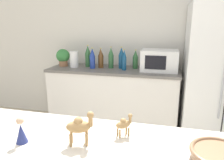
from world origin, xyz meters
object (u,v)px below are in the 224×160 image
Objects in this scene: back_bottle_2 at (88,56)px; back_bottle_6 at (135,60)px; back_bottle_1 at (92,59)px; back_bottle_4 at (111,58)px; microwave at (159,60)px; refrigerator at (220,77)px; back_bottle_3 at (121,58)px; camel_figurine at (124,124)px; fruit_bowl at (220,156)px; wise_man_figurine_crimson at (21,132)px; back_bottle_5 at (124,60)px; camel_figurine_second at (80,126)px; back_bottle_0 at (101,58)px; potted_plant at (63,57)px; paper_towel_roll at (74,59)px.

back_bottle_6 is at bearing 2.44° from back_bottle_2.
back_bottle_4 reaches higher than back_bottle_1.
back_bottle_4 is at bearing 178.16° from microwave.
refrigerator reaches higher than back_bottle_3.
back_bottle_6 reaches higher than camel_figurine.
fruit_bowl is 1.87× the size of wise_man_figurine_crimson.
back_bottle_4 reaches higher than back_bottle_5.
camel_figurine_second is (0.73, -2.11, -0.01)m from back_bottle_2.
back_bottle_2 is at bearing 175.66° from refrigerator.
camel_figurine_second is at bearing 10.90° from wise_man_figurine_crimson.
back_bottle_3 is (0.30, 0.02, 0.01)m from back_bottle_0.
camel_figurine is at bearing 34.78° from camel_figurine_second.
back_bottle_4 is 2.24× the size of wise_man_figurine_crimson.
refrigerator is 2.24m from camel_figurine_second.
back_bottle_5 reaches higher than wise_man_figurine_crimson.
camel_figurine is at bearing -69.83° from back_bottle_0.
refrigerator reaches higher than back_bottle_1.
microwave is 0.34m from back_bottle_6.
back_bottle_5 is 1.08× the size of back_bottle_6.
microwave is 0.93m from back_bottle_1.
microwave reaches higher than wise_man_figurine_crimson.
camel_figurine_second is (0.62, -2.00, 0.00)m from back_bottle_1.
back_bottle_6 is 2.21m from wise_man_figurine_crimson.
fruit_bowl is at bearing -67.63° from back_bottle_3.
fruit_bowl is (-0.42, -1.96, 0.10)m from refrigerator.
camel_figurine is at bearing 21.48° from wise_man_figurine_crimson.
microwave is 2.20m from wise_man_figurine_crimson.
refrigerator is 5.57× the size of back_bottle_2.
back_bottle_1 reaches higher than camel_figurine_second.
camel_figurine_second is (-1.05, -1.98, 0.17)m from refrigerator.
camel_figurine_second is (1.10, -2.06, 0.01)m from potted_plant.
camel_figurine is at bearing -66.41° from back_bottle_1.
back_bottle_0 is 1.11× the size of fruit_bowl.
wise_man_figurine_crimson is (0.34, -2.05, -0.04)m from back_bottle_1.
back_bottle_4 is 2.31m from fruit_bowl.
camel_figurine_second is at bearing -79.84° from back_bottle_4.
back_bottle_3 is (-1.28, 0.13, 0.17)m from refrigerator.
camel_figurine is 0.70× the size of camel_figurine_second.
wise_man_figurine_crimson is at bearing -169.10° from camel_figurine_second.
wise_man_figurine_crimson is (-0.59, -2.12, -0.04)m from microwave.
back_bottle_6 is (0.59, 0.14, -0.01)m from back_bottle_1.
microwave is at bearing -0.87° from back_bottle_0.
refrigerator is 6.23× the size of back_bottle_0.
back_bottle_0 is at bearing 179.13° from microwave.
camel_figurine is (-0.11, -1.93, -0.03)m from microwave.
back_bottle_0 is (0.58, 0.02, -0.00)m from potted_plant.
back_bottle_0 is at bearing 119.19° from fruit_bowl.
camel_figurine is (0.42, -1.97, -0.03)m from back_bottle_3.
paper_towel_roll is 0.48× the size of microwave.
back_bottle_5 is (0.94, -0.07, -0.00)m from potted_plant.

